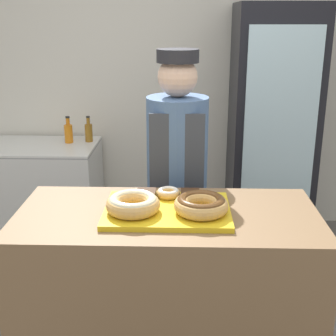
# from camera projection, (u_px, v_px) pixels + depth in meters

# --- Properties ---
(wall_back) EXTENTS (8.00, 0.06, 2.70)m
(wall_back) POSITION_uv_depth(u_px,v_px,m) (175.00, 73.00, 4.01)
(wall_back) COLOR silver
(wall_back) RESTS_ON ground_plane
(display_counter) EXTENTS (1.37, 0.65, 0.98)m
(display_counter) POSITION_uv_depth(u_px,v_px,m) (167.00, 306.00, 2.26)
(display_counter) COLOR brown
(display_counter) RESTS_ON ground_plane
(serving_tray) EXTENTS (0.56, 0.41, 0.02)m
(serving_tray) POSITION_uv_depth(u_px,v_px,m) (167.00, 210.00, 2.10)
(serving_tray) COLOR yellow
(serving_tray) RESTS_ON display_counter
(donut_light_glaze) EXTENTS (0.24, 0.24, 0.07)m
(donut_light_glaze) POSITION_uv_depth(u_px,v_px,m) (133.00, 203.00, 2.04)
(donut_light_glaze) COLOR tan
(donut_light_glaze) RESTS_ON serving_tray
(donut_chocolate_glaze) EXTENTS (0.24, 0.24, 0.07)m
(donut_chocolate_glaze) POSITION_uv_depth(u_px,v_px,m) (201.00, 204.00, 2.03)
(donut_chocolate_glaze) COLOR tan
(donut_chocolate_glaze) RESTS_ON serving_tray
(donut_mini_center) EXTENTS (0.11, 0.11, 0.04)m
(donut_mini_center) POSITION_uv_depth(u_px,v_px,m) (168.00, 193.00, 2.22)
(donut_mini_center) COLOR tan
(donut_mini_center) RESTS_ON serving_tray
(brownie_back_left) EXTENTS (0.09, 0.09, 0.03)m
(brownie_back_left) POSITION_uv_depth(u_px,v_px,m) (146.00, 194.00, 2.22)
(brownie_back_left) COLOR #382111
(brownie_back_left) RESTS_ON serving_tray
(brownie_back_right) EXTENTS (0.09, 0.09, 0.03)m
(brownie_back_right) POSITION_uv_depth(u_px,v_px,m) (190.00, 194.00, 2.21)
(brownie_back_right) COLOR #382111
(brownie_back_right) RESTS_ON serving_tray
(baker_person) EXTENTS (0.34, 0.34, 1.66)m
(baker_person) POSITION_uv_depth(u_px,v_px,m) (177.00, 187.00, 2.70)
(baker_person) COLOR #4C4C51
(baker_person) RESTS_ON ground_plane
(beverage_fridge) EXTENTS (0.64, 0.64, 1.92)m
(beverage_fridge) POSITION_uv_depth(u_px,v_px,m) (272.00, 129.00, 3.74)
(beverage_fridge) COLOR black
(beverage_fridge) RESTS_ON ground_plane
(chest_freezer) EXTENTS (0.99, 0.64, 0.81)m
(chest_freezer) POSITION_uv_depth(u_px,v_px,m) (40.00, 190.00, 3.98)
(chest_freezer) COLOR silver
(chest_freezer) RESTS_ON ground_plane
(bottle_amber) EXTENTS (0.06, 0.06, 0.22)m
(bottle_amber) POSITION_uv_depth(u_px,v_px,m) (89.00, 132.00, 3.94)
(bottle_amber) COLOR #99661E
(bottle_amber) RESTS_ON chest_freezer
(bottle_orange) EXTENTS (0.07, 0.07, 0.22)m
(bottle_orange) POSITION_uv_depth(u_px,v_px,m) (69.00, 133.00, 3.90)
(bottle_orange) COLOR orange
(bottle_orange) RESTS_ON chest_freezer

